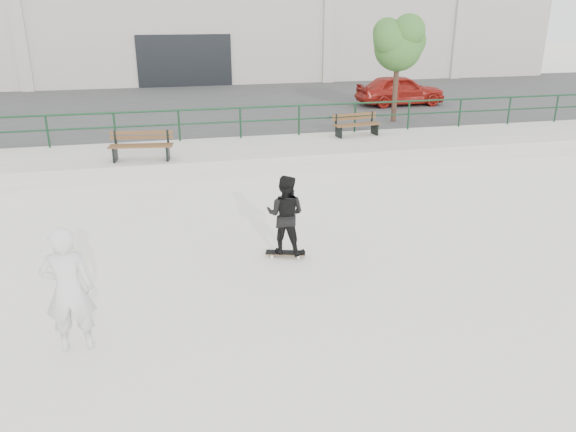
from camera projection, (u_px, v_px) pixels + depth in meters
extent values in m
plane|color=silver|center=(282.00, 321.00, 8.85)|extent=(120.00, 120.00, 0.00)
cube|color=#B1AAA1|center=(216.00, 156.00, 17.42)|extent=(30.00, 3.00, 0.50)
cube|color=#373737|center=(195.00, 110.00, 25.16)|extent=(60.00, 14.00, 0.50)
cylinder|color=#143920|center=(209.00, 109.00, 18.16)|extent=(28.00, 0.06, 0.06)
cylinder|color=#143920|center=(210.00, 123.00, 18.32)|extent=(28.00, 0.05, 0.05)
cylinder|color=#143920|center=(48.00, 132.00, 17.27)|extent=(0.06, 0.06, 1.00)
cylinder|color=#143920|center=(115.00, 129.00, 17.70)|extent=(0.06, 0.06, 1.00)
cylinder|color=#143920|center=(179.00, 126.00, 18.12)|extent=(0.06, 0.06, 1.00)
cylinder|color=#143920|center=(240.00, 123.00, 18.55)|extent=(0.06, 0.06, 1.00)
cylinder|color=#143920|center=(299.00, 120.00, 18.97)|extent=(0.06, 0.06, 1.00)
cylinder|color=#143920|center=(355.00, 118.00, 19.40)|extent=(0.06, 0.06, 1.00)
cylinder|color=#143920|center=(409.00, 115.00, 19.83)|extent=(0.06, 0.06, 1.00)
cylinder|color=#143920|center=(460.00, 113.00, 20.25)|extent=(0.06, 0.06, 1.00)
cylinder|color=#143920|center=(509.00, 111.00, 20.68)|extent=(0.06, 0.06, 1.00)
cylinder|color=#143920|center=(556.00, 109.00, 21.10)|extent=(0.06, 0.06, 1.00)
cube|color=#ADA79C|center=(175.00, 15.00, 36.59)|extent=(44.00, 16.00, 8.00)
cube|color=black|center=(185.00, 66.00, 30.11)|extent=(5.00, 0.15, 3.20)
cube|color=#ADA79C|center=(20.00, 38.00, 27.83)|extent=(0.60, 0.25, 6.20)
cube|color=#ADA79C|center=(329.00, 35.00, 31.23)|extent=(0.60, 0.25, 6.20)
cube|color=#ADA79C|center=(459.00, 33.00, 32.93)|extent=(0.60, 0.25, 6.20)
cube|color=brown|center=(140.00, 147.00, 15.72)|extent=(1.77, 0.35, 0.04)
cube|color=brown|center=(141.00, 146.00, 15.88)|extent=(1.77, 0.35, 0.04)
cube|color=brown|center=(142.00, 144.00, 16.05)|extent=(1.77, 0.35, 0.04)
cube|color=brown|center=(142.00, 137.00, 16.05)|extent=(1.76, 0.27, 0.10)
cube|color=brown|center=(141.00, 133.00, 16.01)|extent=(1.76, 0.27, 0.10)
cube|color=black|center=(115.00, 154.00, 15.89)|extent=(0.12, 0.50, 0.41)
cube|color=black|center=(115.00, 138.00, 15.99)|extent=(0.07, 0.06, 0.41)
cube|color=black|center=(168.00, 153.00, 16.03)|extent=(0.12, 0.50, 0.41)
cube|color=black|center=(168.00, 137.00, 16.12)|extent=(0.07, 0.06, 0.41)
cube|color=brown|center=(359.00, 125.00, 18.72)|extent=(1.63, 0.32, 0.04)
cube|color=brown|center=(357.00, 125.00, 18.87)|extent=(1.63, 0.32, 0.04)
cube|color=brown|center=(355.00, 124.00, 19.01)|extent=(1.63, 0.32, 0.04)
cube|color=brown|center=(354.00, 118.00, 19.01)|extent=(1.62, 0.24, 0.09)
cube|color=brown|center=(354.00, 115.00, 18.97)|extent=(1.62, 0.24, 0.09)
cube|color=black|center=(339.00, 132.00, 18.71)|extent=(0.11, 0.46, 0.38)
cube|color=black|center=(336.00, 120.00, 18.79)|extent=(0.06, 0.05, 0.38)
cube|color=black|center=(375.00, 129.00, 19.16)|extent=(0.11, 0.46, 0.38)
cube|color=black|center=(372.00, 117.00, 19.23)|extent=(0.06, 0.05, 0.38)
cylinder|color=#4E3127|center=(395.00, 90.00, 21.01)|extent=(0.19, 0.19, 2.33)
sphere|color=#30541F|center=(398.00, 47.00, 20.46)|extent=(1.75, 1.75, 1.75)
sphere|color=#30541F|center=(407.00, 41.00, 20.76)|extent=(1.36, 1.36, 1.36)
sphere|color=#30541F|center=(391.00, 39.00, 20.09)|extent=(1.26, 1.26, 1.26)
sphere|color=#30541F|center=(409.00, 30.00, 19.94)|extent=(1.17, 1.17, 1.17)
sphere|color=#30541F|center=(387.00, 32.00, 20.58)|extent=(1.07, 1.07, 1.07)
imported|color=maroon|center=(400.00, 90.00, 24.64)|extent=(3.87, 1.59, 1.31)
cube|color=black|center=(285.00, 252.00, 11.08)|extent=(0.80, 0.42, 0.02)
cube|color=brown|center=(285.00, 253.00, 11.08)|extent=(0.80, 0.42, 0.01)
cube|color=#A7A7AC|center=(272.00, 254.00, 11.11)|extent=(0.10, 0.17, 0.03)
cube|color=#A7A7AC|center=(299.00, 255.00, 11.08)|extent=(0.10, 0.17, 0.03)
cylinder|color=#F4F0CC|center=(272.00, 257.00, 11.03)|extent=(0.06, 0.04, 0.06)
cylinder|color=#F4F0CC|center=(273.00, 253.00, 11.20)|extent=(0.06, 0.04, 0.06)
cylinder|color=#F4F0CC|center=(298.00, 257.00, 11.00)|extent=(0.06, 0.04, 0.06)
cylinder|color=#F4F0CC|center=(299.00, 253.00, 11.17)|extent=(0.06, 0.04, 0.06)
imported|color=black|center=(285.00, 215.00, 10.80)|extent=(0.96, 0.89, 1.58)
imported|color=silver|center=(68.00, 290.00, 7.81)|extent=(0.69, 0.46, 1.89)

